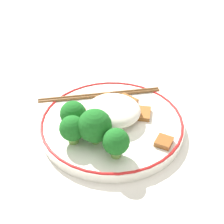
{
  "coord_description": "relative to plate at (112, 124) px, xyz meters",
  "views": [
    {
      "loc": [
        -0.14,
        0.42,
        0.38
      ],
      "look_at": [
        0.0,
        0.0,
        0.04
      ],
      "focal_mm": 50.0,
      "sensor_mm": 36.0,
      "label": 1
    }
  ],
  "objects": [
    {
      "name": "ground_plane",
      "position": [
        0.0,
        0.0,
        -0.01
      ],
      "size": [
        3.0,
        3.0,
        0.0
      ],
      "primitive_type": "plane",
      "color": "silver"
    },
    {
      "name": "plate",
      "position": [
        0.0,
        0.0,
        0.0
      ],
      "size": [
        0.26,
        0.26,
        0.02
      ],
      "color": "white",
      "rests_on": "ground_plane"
    },
    {
      "name": "rice_mound",
      "position": [
        -0.0,
        -0.01,
        0.03
      ],
      "size": [
        0.1,
        0.1,
        0.04
      ],
      "color": "white",
      "rests_on": "plate"
    },
    {
      "name": "broccoli_back_left",
      "position": [
        0.06,
        0.04,
        0.03
      ],
      "size": [
        0.05,
        0.05,
        0.05
      ],
      "color": "#72AD4C",
      "rests_on": "plate"
    },
    {
      "name": "broccoli_back_center",
      "position": [
        0.04,
        0.07,
        0.04
      ],
      "size": [
        0.04,
        0.04,
        0.05
      ],
      "color": "#72AD4C",
      "rests_on": "plate"
    },
    {
      "name": "broccoli_back_right",
      "position": [
        0.01,
        0.06,
        0.04
      ],
      "size": [
        0.06,
        0.06,
        0.06
      ],
      "color": "#72AD4C",
      "rests_on": "plate"
    },
    {
      "name": "broccoli_mid_left",
      "position": [
        -0.03,
        0.08,
        0.04
      ],
      "size": [
        0.04,
        0.04,
        0.05
      ],
      "color": "#72AD4C",
      "rests_on": "plate"
    },
    {
      "name": "meat_near_front",
      "position": [
        -0.01,
        -0.06,
        0.01
      ],
      "size": [
        0.05,
        0.04,
        0.01
      ],
      "color": "brown",
      "rests_on": "plate"
    },
    {
      "name": "meat_near_left",
      "position": [
        0.03,
        -0.05,
        0.01
      ],
      "size": [
        0.04,
        0.04,
        0.01
      ],
      "color": "#995B28",
      "rests_on": "plate"
    },
    {
      "name": "meat_near_right",
      "position": [
        -0.05,
        -0.03,
        0.01
      ],
      "size": [
        0.03,
        0.04,
        0.01
      ],
      "color": "#995B28",
      "rests_on": "plate"
    },
    {
      "name": "meat_near_back",
      "position": [
        0.04,
        -0.0,
        0.01
      ],
      "size": [
        0.03,
        0.03,
        0.01
      ],
      "color": "#995B28",
      "rests_on": "plate"
    },
    {
      "name": "meat_on_rice_edge",
      "position": [
        -0.1,
        0.03,
        0.01
      ],
      "size": [
        0.03,
        0.03,
        0.01
      ],
      "color": "brown",
      "rests_on": "plate"
    },
    {
      "name": "chopsticks",
      "position": [
        0.05,
        -0.07,
        0.01
      ],
      "size": [
        0.22,
        0.13,
        0.01
      ],
      "color": "brown",
      "rests_on": "plate"
    }
  ]
}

